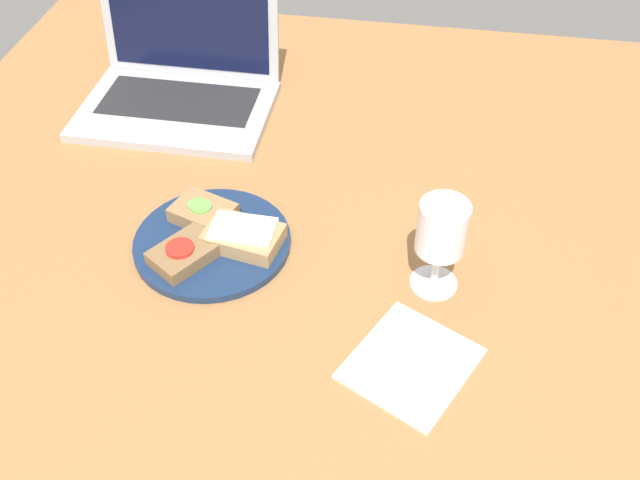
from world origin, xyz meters
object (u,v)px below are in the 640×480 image
plate (212,242)px  wine_glass (442,232)px  sandwich_with_cheese (243,236)px  napkin (411,363)px  sandwich_with_tomato (186,252)px  sandwich_with_cucumber (203,212)px  laptop (180,84)px

plate → wine_glass: bearing=-4.2°
plate → sandwich_with_cheese: (5.07, -0.00, 2.16)cm
plate → napkin: size_ratio=1.52×
wine_glass → napkin: wine_glass is taller
sandwich_with_tomato → wine_glass: wine_glass is taller
plate → sandwich_with_cucumber: (-2.55, 4.39, 1.89)cm
plate → wine_glass: 35.47cm
sandwich_with_cucumber → laptop: bearing=112.9°
sandwich_with_tomato → sandwich_with_cheese: bearing=30.1°
sandwich_with_cheese → sandwich_with_tomato: size_ratio=1.01×
sandwich_with_tomato → napkin: size_ratio=0.78×
plate → sandwich_with_tomato: (-2.57, -4.43, 1.84)cm
plate → sandwich_with_cheese: bearing=-0.0°
sandwich_with_cheese → sandwich_with_cucumber: 8.80cm
sandwich_with_cheese → napkin: size_ratio=0.79×
sandwich_with_cucumber → napkin: size_ratio=0.69×
sandwich_with_cucumber → laptop: (-14.04, 33.18, 1.63)cm
sandwich_with_cheese → laptop: 43.39cm
plate → sandwich_with_tomato: sandwich_with_tomato is taller
laptop → napkin: laptop is taller
plate → laptop: size_ratio=0.68×
wine_glass → napkin: size_ratio=0.95×
napkin → sandwich_with_cucumber: bearing=147.6°
sandwich_with_cucumber → wine_glass: size_ratio=0.73×
sandwich_with_cucumber → sandwich_with_tomato: same height
sandwich_with_tomato → laptop: laptop is taller
sandwich_with_cheese → wine_glass: (28.95, -2.49, 7.58)cm
sandwich_with_cheese → sandwich_with_cucumber: size_ratio=1.14×
sandwich_with_cheese → laptop: size_ratio=0.35×
sandwich_with_tomato → laptop: 44.31cm
sandwich_with_cucumber → napkin: (34.40, -21.82, -2.32)cm
sandwich_with_tomato → wine_glass: (36.59, 1.94, 7.90)cm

